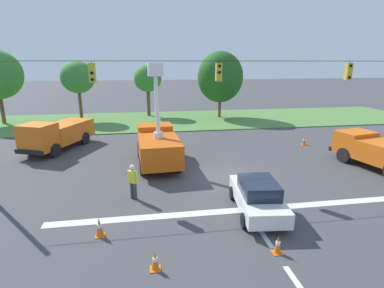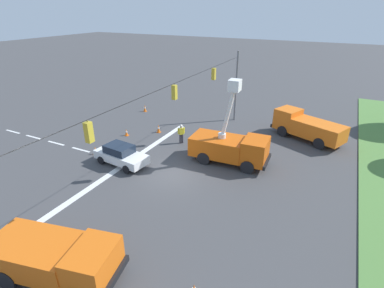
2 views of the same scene
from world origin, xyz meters
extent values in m
plane|color=#424244|center=(0.00, 0.00, 0.00)|extent=(200.00, 200.00, 0.00)
cube|color=#517F3D|center=(0.00, 18.00, 0.05)|extent=(56.00, 12.00, 0.10)
cube|color=silver|center=(0.00, -4.16, 0.00)|extent=(17.60, 0.50, 0.01)
cube|color=silver|center=(0.00, -6.16, 0.00)|extent=(0.20, 2.00, 0.01)
cube|color=silver|center=(0.00, -9.16, 0.00)|extent=(0.20, 2.00, 0.01)
cylinder|color=black|center=(0.00, 0.00, 6.60)|extent=(26.00, 0.03, 0.03)
cylinder|color=black|center=(-6.93, 0.00, 6.55)|extent=(0.02, 0.02, 0.10)
cube|color=gold|center=(-6.93, 0.00, 6.02)|extent=(0.32, 0.28, 0.96)
cylinder|color=yellow|center=(-6.93, -0.16, 6.34)|extent=(0.16, 0.05, 0.16)
cylinder|color=black|center=(-6.93, -0.16, 6.02)|extent=(0.16, 0.05, 0.16)
cylinder|color=black|center=(-6.93, -0.16, 5.70)|extent=(0.16, 0.05, 0.16)
cylinder|color=black|center=(-0.39, 0.00, 6.55)|extent=(0.02, 0.02, 0.10)
cube|color=gold|center=(-0.39, 0.00, 6.02)|extent=(0.32, 0.28, 0.96)
cylinder|color=black|center=(-0.39, -0.16, 6.34)|extent=(0.16, 0.05, 0.16)
cylinder|color=black|center=(-0.39, -0.16, 6.02)|extent=(0.16, 0.05, 0.16)
cylinder|color=yellow|center=(-0.39, -0.16, 5.70)|extent=(0.16, 0.05, 0.16)
cylinder|color=black|center=(7.28, 0.00, 6.55)|extent=(0.02, 0.02, 0.10)
cube|color=gold|center=(7.28, 0.00, 6.02)|extent=(0.32, 0.28, 0.96)
cylinder|color=black|center=(7.28, -0.16, 6.34)|extent=(0.16, 0.05, 0.16)
cylinder|color=yellow|center=(7.28, -0.16, 6.02)|extent=(0.16, 0.05, 0.16)
cylinder|color=black|center=(7.28, -0.16, 5.70)|extent=(0.16, 0.05, 0.16)
cylinder|color=brown|center=(-19.59, 18.83, 1.53)|extent=(0.39, 0.39, 3.06)
cylinder|color=brown|center=(-11.55, 19.25, 1.69)|extent=(0.36, 0.36, 3.39)
ellipsoid|color=#387F33|center=(-11.55, 19.25, 4.94)|extent=(3.65, 3.91, 3.53)
cylinder|color=brown|center=(-3.90, 21.18, 1.62)|extent=(0.41, 0.41, 3.23)
ellipsoid|color=#387F33|center=(-3.90, 21.18, 4.64)|extent=(3.32, 3.22, 3.23)
cylinder|color=brown|center=(4.52, 18.86, 1.29)|extent=(0.34, 0.34, 2.57)
ellipsoid|color=#235B1E|center=(4.52, 18.86, 4.84)|extent=(5.34, 5.03, 5.90)
cube|color=#D6560F|center=(-3.60, 1.94, 1.23)|extent=(2.66, 4.21, 1.46)
cube|color=#D6560F|center=(-3.75, 4.86, 1.39)|extent=(2.44, 1.87, 1.78)
cube|color=#1E2838|center=(-3.78, 5.47, 1.70)|extent=(2.09, 0.21, 0.80)
cube|color=black|center=(-3.80, 5.81, 0.65)|extent=(2.46, 0.28, 0.30)
cylinder|color=black|center=(-4.86, 4.57, 0.50)|extent=(0.33, 1.01, 1.00)
cylinder|color=black|center=(-2.61, 4.68, 0.50)|extent=(0.33, 1.01, 1.00)
cylinder|color=black|center=(-4.69, 1.15, 0.50)|extent=(0.33, 1.01, 1.00)
cylinder|color=black|center=(-2.44, 1.27, 0.50)|extent=(0.33, 1.01, 1.00)
cylinder|color=silver|center=(-3.62, 2.23, 2.14)|extent=(0.60, 0.60, 0.36)
cube|color=white|center=(-3.63, 2.61, 3.91)|extent=(0.29, 1.01, 3.94)
cube|color=white|center=(-3.65, 2.99, 6.10)|extent=(0.94, 0.84, 0.80)
cube|color=orange|center=(9.74, 1.73, 1.25)|extent=(2.63, 2.18, 1.50)
cube|color=#1E2838|center=(9.61, 2.33, 1.51)|extent=(2.03, 0.53, 0.68)
cube|color=black|center=(9.54, 2.66, 0.65)|extent=(2.40, 0.67, 0.30)
cylinder|color=black|center=(8.70, 1.27, 0.50)|extent=(0.49, 1.04, 1.00)
cylinder|color=black|center=(10.88, 1.74, 0.50)|extent=(0.49, 1.04, 1.00)
cube|color=orange|center=(-10.62, 8.59, 1.20)|extent=(3.76, 4.91, 1.40)
cube|color=orange|center=(-11.85, 5.71, 1.44)|extent=(2.69, 2.56, 1.89)
cube|color=#1E2838|center=(-12.11, 5.10, 1.78)|extent=(1.77, 0.83, 0.85)
cube|color=black|center=(-12.25, 4.77, 0.65)|extent=(2.10, 1.01, 0.30)
cylinder|color=black|center=(-10.82, 5.54, 0.50)|extent=(0.65, 1.03, 1.00)
cylinder|color=black|center=(-12.69, 6.34, 0.50)|extent=(0.65, 1.03, 1.00)
cylinder|color=black|center=(-9.38, 8.92, 0.50)|extent=(0.65, 1.03, 1.00)
cylinder|color=black|center=(-11.25, 9.71, 0.50)|extent=(0.65, 1.03, 1.00)
cube|color=white|center=(0.41, -4.40, 0.64)|extent=(2.21, 4.46, 0.64)
cube|color=#192333|center=(0.40, -4.55, 1.26)|extent=(1.71, 2.21, 0.60)
cylinder|color=black|center=(-0.30, -2.98, 0.32)|extent=(0.27, 0.66, 0.64)
cylinder|color=black|center=(1.41, -3.17, 0.32)|extent=(0.27, 0.66, 0.64)
cylinder|color=black|center=(-0.59, -5.63, 0.32)|extent=(0.27, 0.66, 0.64)
cylinder|color=black|center=(1.13, -5.82, 0.32)|extent=(0.27, 0.66, 0.64)
cylinder|color=#383842|center=(-5.03, -2.23, 0.42)|extent=(0.18, 0.18, 0.85)
cylinder|color=#383842|center=(-5.18, -2.10, 0.42)|extent=(0.18, 0.18, 0.85)
cube|color=yellow|center=(-5.11, -2.17, 1.15)|extent=(0.46, 0.45, 0.60)
cube|color=silver|center=(-5.11, -2.17, 1.15)|extent=(0.36, 0.34, 0.62)
cylinder|color=yellow|center=(-4.91, -2.35, 1.18)|extent=(0.11, 0.11, 0.55)
cylinder|color=yellow|center=(-5.31, -1.98, 1.18)|extent=(0.11, 0.11, 0.55)
sphere|color=tan|center=(-5.11, -2.17, 1.58)|extent=(0.22, 0.22, 0.22)
sphere|color=white|center=(-5.11, -2.17, 1.64)|extent=(0.26, 0.26, 0.26)
cube|color=orange|center=(-4.27, -7.63, 0.01)|extent=(0.36, 0.36, 0.03)
cone|color=orange|center=(-4.27, -7.63, 0.35)|extent=(0.26, 0.26, 0.64)
cylinder|color=white|center=(-4.27, -7.63, 0.38)|extent=(0.16, 0.16, 0.12)
cube|color=orange|center=(-6.32, -5.35, 0.01)|extent=(0.36, 0.36, 0.03)
cone|color=orange|center=(-6.32, -5.35, 0.41)|extent=(0.31, 0.31, 0.77)
cylinder|color=white|center=(-6.32, -5.35, 0.45)|extent=(0.19, 0.19, 0.14)
cube|color=orange|center=(8.35, 5.81, 0.01)|extent=(0.36, 0.36, 0.03)
cone|color=orange|center=(8.35, 5.81, 0.37)|extent=(0.28, 0.28, 0.69)
cylinder|color=white|center=(8.35, 5.81, 0.41)|extent=(0.17, 0.17, 0.12)
cube|color=orange|center=(0.04, -7.43, 0.01)|extent=(0.36, 0.36, 0.03)
cone|color=orange|center=(0.04, -7.43, 0.36)|extent=(0.26, 0.26, 0.66)
cylinder|color=white|center=(0.04, -7.43, 0.39)|extent=(0.16, 0.16, 0.12)
camera|label=1|loc=(-4.40, -16.06, 6.55)|focal=28.00mm
camera|label=2|loc=(16.22, 9.70, 11.13)|focal=28.00mm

